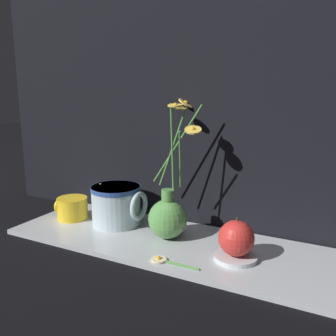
% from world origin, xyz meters
% --- Properties ---
extents(ground_plane, '(6.00, 6.00, 0.00)m').
position_xyz_m(ground_plane, '(0.00, 0.00, 0.00)').
color(ground_plane, black).
extents(shelf, '(0.86, 0.29, 0.01)m').
position_xyz_m(shelf, '(0.00, 0.00, 0.01)').
color(shelf, '#B2B7BC').
rests_on(shelf, ground_plane).
extents(backdrop_wall, '(1.36, 0.02, 1.10)m').
position_xyz_m(backdrop_wall, '(0.00, 0.16, 0.55)').
color(backdrop_wall, black).
rests_on(backdrop_wall, ground_plane).
extents(vase_with_flowers, '(0.16, 0.21, 0.35)m').
position_xyz_m(vase_with_flowers, '(-0.01, 0.02, 0.08)').
color(vase_with_flowers, '#59994C').
rests_on(vase_with_flowers, shelf).
extents(yellow_mug, '(0.10, 0.09, 0.06)m').
position_xyz_m(yellow_mug, '(-0.33, 0.01, 0.04)').
color(yellow_mug, yellow).
rests_on(yellow_mug, shelf).
extents(ceramic_pitcher, '(0.17, 0.14, 0.12)m').
position_xyz_m(ceramic_pitcher, '(-0.19, 0.04, 0.07)').
color(ceramic_pitcher, silver).
rests_on(ceramic_pitcher, shelf).
extents(saucer_plate, '(0.10, 0.10, 0.01)m').
position_xyz_m(saucer_plate, '(0.18, -0.02, 0.02)').
color(saucer_plate, silver).
rests_on(saucer_plate, shelf).
extents(orange_fruit, '(0.08, 0.08, 0.09)m').
position_xyz_m(orange_fruit, '(0.18, -0.02, 0.06)').
color(orange_fruit, red).
rests_on(orange_fruit, saucer_plate).
extents(loose_daisy, '(0.12, 0.04, 0.01)m').
position_xyz_m(loose_daisy, '(0.05, -0.11, 0.02)').
color(loose_daisy, '#4C8E3D').
rests_on(loose_daisy, shelf).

